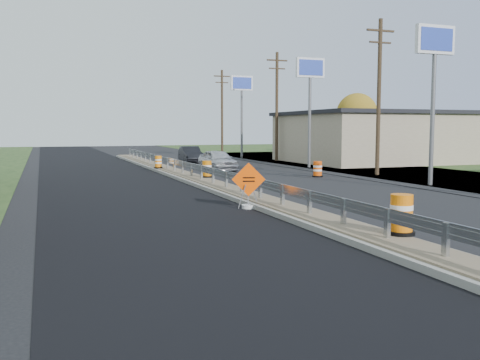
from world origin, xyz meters
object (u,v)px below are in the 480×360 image
object	(u,v)px
barrel_median_mid	(207,169)
barrel_shoulder_near	(318,169)
caution_sign	(249,197)
car_dark_mid	(190,154)
barrel_median_near	(401,215)
car_silver	(218,160)
barrel_median_far	(158,162)

from	to	relation	value
barrel_median_mid	barrel_shoulder_near	bearing A→B (deg)	3.26
caution_sign	car_dark_mid	bearing A→B (deg)	97.80
barrel_median_mid	barrel_shoulder_near	size ratio (longest dim) A/B	0.97
caution_sign	car_dark_mid	world-z (taller)	caution_sign
barrel_median_near	car_silver	size ratio (longest dim) A/B	0.24
barrel_median_far	car_silver	bearing A→B (deg)	-10.17
caution_sign	car_dark_mid	xyz separation A→B (m)	(4.81, 25.78, 0.26)
barrel_median_near	barrel_median_far	xyz separation A→B (m)	(-1.07, 24.23, -0.09)
caution_sign	car_dark_mid	distance (m)	26.22
barrel_median_near	car_dark_mid	xyz separation A→B (m)	(3.36, 32.51, -0.03)
barrel_shoulder_near	car_dark_mid	world-z (taller)	car_dark_mid
caution_sign	barrel_median_far	bearing A→B (deg)	107.14
caution_sign	barrel_median_near	distance (m)	6.90
barrel_median_near	barrel_median_far	world-z (taller)	barrel_median_near
caution_sign	barrel_median_near	world-z (taller)	caution_sign
barrel_shoulder_near	caution_sign	bearing A→B (deg)	-129.21
barrel_median_near	barrel_median_far	bearing A→B (deg)	92.54
car_dark_mid	barrel_shoulder_near	bearing A→B (deg)	-72.80
barrel_median_mid	barrel_median_far	bearing A→B (deg)	98.05
barrel_median_near	barrel_shoulder_near	bearing A→B (deg)	67.80
caution_sign	barrel_median_far	size ratio (longest dim) A/B	2.04
barrel_median_mid	car_silver	distance (m)	7.46
barrel_median_far	car_dark_mid	xyz separation A→B (m)	(4.43, 8.28, 0.06)
car_silver	car_dark_mid	distance (m)	9.00
barrel_shoulder_near	car_silver	world-z (taller)	car_silver
barrel_median_far	car_silver	world-z (taller)	car_silver
barrel_median_far	car_silver	size ratio (longest dim) A/B	0.19
caution_sign	barrel_median_far	world-z (taller)	caution_sign
barrel_shoulder_near	car_silver	xyz separation A→B (m)	(-4.10, 6.49, 0.27)
caution_sign	car_silver	distance (m)	17.33
barrel_median_far	car_dark_mid	world-z (taller)	car_dark_mid
barrel_median_near	car_silver	bearing A→B (deg)	83.10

